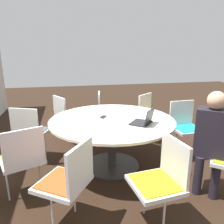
{
  "coord_description": "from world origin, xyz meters",
  "views": [
    {
      "loc": [
        -2.84,
        0.63,
        1.63
      ],
      "look_at": [
        0.0,
        0.0,
        0.82
      ],
      "focal_mm": 35.0,
      "sensor_mm": 36.0,
      "label": 1
    }
  ],
  "objects_px": {
    "person_0": "(212,136)",
    "chair_4": "(66,115)",
    "chair_7": "(69,178)",
    "coffee_cup": "(122,109)",
    "cell_phone": "(103,117)",
    "chair_5": "(30,129)",
    "chair_3": "(106,110)",
    "chair_6": "(23,156)",
    "laptop": "(144,120)",
    "chair_8": "(162,176)",
    "chair_2": "(151,113)",
    "chair_1": "(185,124)"
  },
  "relations": [
    {
      "from": "chair_6",
      "to": "person_0",
      "type": "xyz_separation_m",
      "value": [
        -0.34,
        -2.08,
        0.19
      ]
    },
    {
      "from": "laptop",
      "to": "chair_7",
      "type": "bearing_deg",
      "value": -12.82
    },
    {
      "from": "chair_5",
      "to": "chair_3",
      "type": "bearing_deg",
      "value": 54.23
    },
    {
      "from": "chair_3",
      "to": "person_0",
      "type": "bearing_deg",
      "value": 31.64
    },
    {
      "from": "chair_2",
      "to": "chair_5",
      "type": "distance_m",
      "value": 2.11
    },
    {
      "from": "chair_2",
      "to": "coffee_cup",
      "type": "distance_m",
      "value": 0.89
    },
    {
      "from": "chair_8",
      "to": "coffee_cup",
      "type": "distance_m",
      "value": 1.54
    },
    {
      "from": "chair_2",
      "to": "cell_phone",
      "type": "xyz_separation_m",
      "value": [
        -0.71,
        1.02,
        0.2
      ]
    },
    {
      "from": "chair_7",
      "to": "chair_3",
      "type": "bearing_deg",
      "value": 15.38
    },
    {
      "from": "chair_7",
      "to": "person_0",
      "type": "distance_m",
      "value": 1.62
    },
    {
      "from": "chair_8",
      "to": "chair_3",
      "type": "bearing_deg",
      "value": -4.91
    },
    {
      "from": "chair_5",
      "to": "coffee_cup",
      "type": "bearing_deg",
      "value": 18.38
    },
    {
      "from": "chair_1",
      "to": "chair_7",
      "type": "distance_m",
      "value": 2.19
    },
    {
      "from": "chair_3",
      "to": "coffee_cup",
      "type": "height_order",
      "value": "chair_3"
    },
    {
      "from": "chair_1",
      "to": "chair_5",
      "type": "distance_m",
      "value": 2.39
    },
    {
      "from": "chair_6",
      "to": "laptop",
      "type": "height_order",
      "value": "laptop"
    },
    {
      "from": "coffee_cup",
      "to": "laptop",
      "type": "bearing_deg",
      "value": -167.09
    },
    {
      "from": "laptop",
      "to": "chair_3",
      "type": "bearing_deg",
      "value": -131.43
    },
    {
      "from": "coffee_cup",
      "to": "cell_phone",
      "type": "bearing_deg",
      "value": 121.62
    },
    {
      "from": "chair_5",
      "to": "chair_8",
      "type": "xyz_separation_m",
      "value": [
        -1.6,
        -1.36,
        0.0
      ]
    },
    {
      "from": "person_0",
      "to": "coffee_cup",
      "type": "distance_m",
      "value": 1.37
    },
    {
      "from": "chair_3",
      "to": "chair_8",
      "type": "xyz_separation_m",
      "value": [
        -2.42,
        -0.06,
        0.0
      ]
    },
    {
      "from": "chair_6",
      "to": "chair_7",
      "type": "bearing_deg",
      "value": -69.68
    },
    {
      "from": "chair_8",
      "to": "cell_phone",
      "type": "bearing_deg",
      "value": 6.79
    },
    {
      "from": "chair_6",
      "to": "coffee_cup",
      "type": "relative_size",
      "value": 9.02
    },
    {
      "from": "chair_7",
      "to": "chair_8",
      "type": "bearing_deg",
      "value": -66.55
    },
    {
      "from": "chair_8",
      "to": "cell_phone",
      "type": "height_order",
      "value": "chair_8"
    },
    {
      "from": "chair_3",
      "to": "chair_6",
      "type": "relative_size",
      "value": 1.0
    },
    {
      "from": "laptop",
      "to": "cell_phone",
      "type": "height_order",
      "value": "laptop"
    },
    {
      "from": "chair_7",
      "to": "chair_8",
      "type": "relative_size",
      "value": 1.0
    },
    {
      "from": "laptop",
      "to": "cell_phone",
      "type": "xyz_separation_m",
      "value": [
        0.42,
        0.46,
        -0.05
      ]
    },
    {
      "from": "chair_4",
      "to": "cell_phone",
      "type": "relative_size",
      "value": 5.59
    },
    {
      "from": "chair_3",
      "to": "chair_6",
      "type": "distance_m",
      "value": 2.13
    },
    {
      "from": "chair_4",
      "to": "chair_8",
      "type": "height_order",
      "value": "same"
    },
    {
      "from": "chair_8",
      "to": "chair_2",
      "type": "bearing_deg",
      "value": -25.69
    },
    {
      "from": "person_0",
      "to": "chair_4",
      "type": "bearing_deg",
      "value": -9.77
    },
    {
      "from": "chair_4",
      "to": "laptop",
      "type": "xyz_separation_m",
      "value": [
        -1.37,
        -0.98,
        0.25
      ]
    },
    {
      "from": "chair_1",
      "to": "chair_5",
      "type": "relative_size",
      "value": 1.0
    },
    {
      "from": "person_0",
      "to": "laptop",
      "type": "bearing_deg",
      "value": -1.1
    },
    {
      "from": "chair_2",
      "to": "chair_5",
      "type": "xyz_separation_m",
      "value": [
        -0.42,
        2.07,
        0.0
      ]
    },
    {
      "from": "chair_3",
      "to": "person_0",
      "type": "distance_m",
      "value": 2.23
    },
    {
      "from": "chair_6",
      "to": "laptop",
      "type": "xyz_separation_m",
      "value": [
        0.2,
        -1.47,
        0.25
      ]
    },
    {
      "from": "chair_4",
      "to": "chair_7",
      "type": "height_order",
      "value": "same"
    },
    {
      "from": "chair_5",
      "to": "laptop",
      "type": "height_order",
      "value": "laptop"
    },
    {
      "from": "chair_6",
      "to": "chair_7",
      "type": "distance_m",
      "value": 0.72
    },
    {
      "from": "coffee_cup",
      "to": "chair_1",
      "type": "bearing_deg",
      "value": -100.48
    },
    {
      "from": "chair_2",
      "to": "chair_3",
      "type": "relative_size",
      "value": 1.0
    },
    {
      "from": "chair_4",
      "to": "chair_5",
      "type": "xyz_separation_m",
      "value": [
        -0.66,
        0.54,
        0.0
      ]
    },
    {
      "from": "chair_7",
      "to": "person_0",
      "type": "relative_size",
      "value": 0.71
    },
    {
      "from": "chair_5",
      "to": "cell_phone",
      "type": "bearing_deg",
      "value": 6.79
    }
  ]
}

